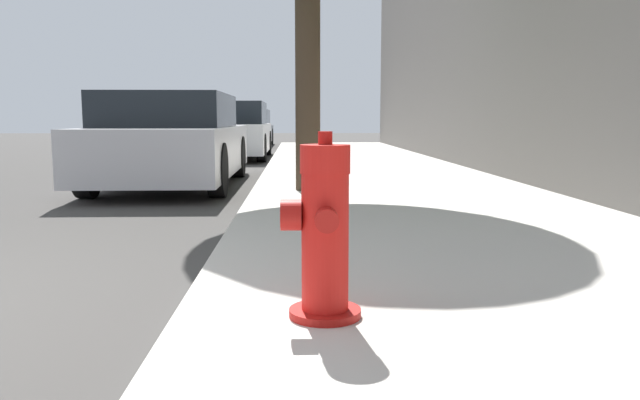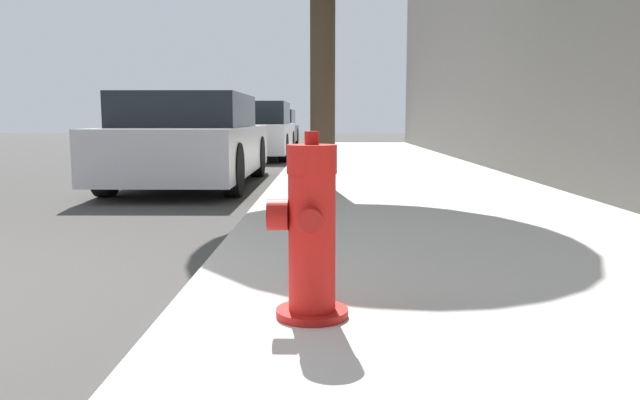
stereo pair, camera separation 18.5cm
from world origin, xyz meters
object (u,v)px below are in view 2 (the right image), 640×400
at_px(fire_hydrant, 310,234).
at_px(parked_car_near, 191,141).
at_px(parked_car_far, 271,129).
at_px(parked_car_mid, 256,131).

relative_size(fire_hydrant, parked_car_near, 0.18).
xyz_separation_m(fire_hydrant, parked_car_far, (-1.92, 19.60, 0.13)).
xyz_separation_m(parked_car_near, parked_car_far, (0.00, 13.07, -0.03)).
distance_m(fire_hydrant, parked_car_near, 6.80).
bearing_deg(parked_car_far, parked_car_near, -90.01).
xyz_separation_m(fire_hydrant, parked_car_mid, (-1.68, 12.87, 0.18)).
xyz_separation_m(parked_car_mid, parked_car_far, (-0.24, 6.72, -0.05)).
distance_m(parked_car_near, parked_car_far, 13.07).
bearing_deg(parked_car_mid, parked_car_far, 92.02).
distance_m(parked_car_near, parked_car_mid, 6.35).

